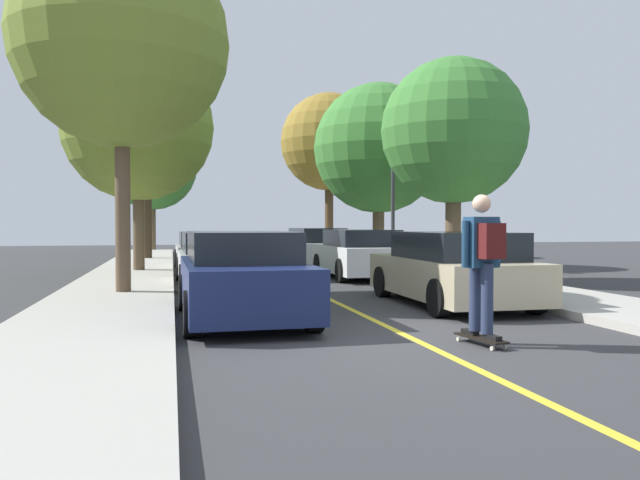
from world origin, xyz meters
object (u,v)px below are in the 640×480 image
Objects in this scene: parked_car_right_far at (316,247)px; street_tree_right_far at (329,142)px; street_tree_left_nearest at (121,41)px; skateboarder at (483,256)px; street_tree_left_near at (138,126)px; skateboard at (481,338)px; street_tree_right_nearest at (454,132)px; street_tree_left_far at (147,152)px; parked_car_left_near at (216,259)px; streetlamp at (393,180)px; street_tree_left_farthest at (153,167)px; street_tree_right_near at (379,149)px; parked_car_left_nearest at (242,276)px; parked_car_right_nearest at (452,269)px; parked_car_right_near at (359,254)px; parked_car_left_far at (205,251)px.

parked_car_right_far is 0.58× the size of street_tree_right_far.
skateboarder is (4.78, -6.35, -4.14)m from street_tree_left_nearest.
parked_car_right_far is 0.66× the size of street_tree_left_near.
street_tree_right_far is at bearing 71.57° from parked_car_right_far.
street_tree_left_near reaches higher than skateboard.
street_tree_left_far is at bearing 125.52° from street_tree_right_nearest.
street_tree_left_nearest is at bearing -131.07° from parked_car_left_near.
street_tree_right_nearest is 6.63× the size of skateboard.
street_tree_left_farthest is at bearing 115.66° from streetlamp.
street_tree_left_far is 0.92× the size of street_tree_right_near.
street_tree_right_far reaches higher than street_tree_left_nearest.
parked_car_left_nearest is 8.72m from street_tree_right_nearest.
parked_car_right_nearest is 6.06m from parked_car_right_near.
street_tree_left_farthest is (0.00, 15.61, 0.17)m from street_tree_left_near.
street_tree_left_nearest reaches higher than skateboarder.
street_tree_right_near is 3.57× the size of skateboarder.
skateboard is (-1.36, -9.80, -0.59)m from parked_car_right_near.
street_tree_left_near reaches higher than street_tree_right_near.
street_tree_left_far is at bearing -90.00° from street_tree_left_farthest.
street_tree_right_far is at bearing 49.59° from parked_car_left_far.
street_tree_left_far is at bearing 103.69° from skateboarder.
parked_car_right_near is at bearing -25.03° from street_tree_left_near.
parked_car_left_near is 1.04× the size of parked_car_right_nearest.
parked_car_left_near is 9.15m from skateboarder.
street_tree_left_farthest is at bearing 98.41° from parked_car_left_far.
street_tree_left_farthest reaches higher than parked_car_right_near.
street_tree_right_near reaches higher than parked_car_left_nearest.
street_tree_left_farthest is at bearing 108.38° from parked_car_right_near.
parked_car_right_near is at bearing 140.43° from street_tree_right_nearest.
skateboard is (2.71, -2.82, -0.61)m from parked_car_left_nearest.
skateboarder is (4.78, -28.31, -3.54)m from street_tree_left_farthest.
parked_car_right_near is at bearing 82.08° from skateboard.
street_tree_right_far is at bearing 80.94° from skateboard.
street_tree_left_nearest is 1.28× the size of street_tree_right_nearest.
street_tree_left_near reaches higher than streetlamp.
street_tree_right_near is (8.20, 1.58, -0.27)m from street_tree_left_near.
parked_car_left_near is at bearing -164.71° from parked_car_right_near.
parked_car_right_nearest is 11.58m from parked_car_right_far.
parked_car_right_far is 0.76× the size of street_tree_right_nearest.
streetlamp reaches higher than parked_car_left_far.
parked_car_left_near is at bearing -151.44° from streetlamp.
parked_car_right_near is 12.79m from street_tree_right_far.
street_tree_left_nearest is at bearing -144.92° from streetlamp.
parked_car_left_nearest is 0.87× the size of streetlamp.
street_tree_right_nearest is at bearing -67.88° from street_tree_left_farthest.
parked_car_left_far is 0.80× the size of street_tree_right_nearest.
parked_car_left_far is at bearing -81.59° from street_tree_left_farthest.
parked_car_left_far is 2.57× the size of skateboarder.
parked_car_left_far is (-0.00, 11.49, -0.07)m from parked_car_left_nearest.
parked_car_right_near is 0.83× the size of streetlamp.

